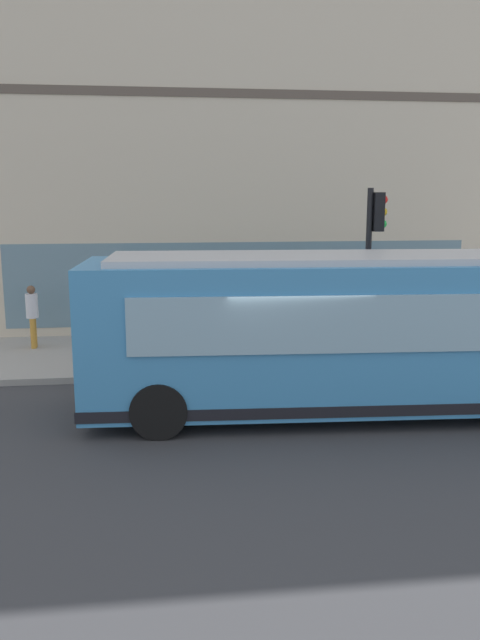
{
  "coord_description": "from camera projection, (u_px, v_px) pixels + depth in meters",
  "views": [
    {
      "loc": [
        -11.53,
        2.34,
        4.17
      ],
      "look_at": [
        2.29,
        0.62,
        1.43
      ],
      "focal_mm": 35.96,
      "sensor_mm": 36.0,
      "label": 1
    }
  ],
  "objects": [
    {
      "name": "newspaper_vending_box",
      "position": [
        198.0,
        322.0,
        18.23
      ],
      "size": [
        0.44,
        0.42,
        0.9
      ],
      "color": "#197233",
      "rests_on": "sidewalk_curb"
    },
    {
      "name": "pedestrian_near_building_entrance",
      "position": [
        404.0,
        312.0,
        16.54
      ],
      "size": [
        0.32,
        0.32,
        1.78
      ],
      "color": "#8C3F8C",
      "rests_on": "sidewalk_curb"
    },
    {
      "name": "pedestrian_near_hydrant",
      "position": [
        461.0,
        298.0,
        18.98
      ],
      "size": [
        0.32,
        0.32,
        1.71
      ],
      "color": "silver",
      "rests_on": "sidewalk_curb"
    },
    {
      "name": "sidewalk_curb",
      "position": [
        251.0,
        351.0,
        16.99
      ],
      "size": [
        4.44,
        40.0,
        0.15
      ],
      "primitive_type": "cube",
      "color": "#9E9991",
      "rests_on": "ground"
    },
    {
      "name": "traffic_light_near_corner",
      "position": [
        374.0,
        243.0,
        15.07
      ],
      "size": [
        0.32,
        0.49,
        4.17
      ],
      "color": "black",
      "rests_on": "sidewalk_curb"
    },
    {
      "name": "ground",
      "position": [
        287.0,
        415.0,
        12.31
      ],
      "size": [
        120.0,
        120.0,
        0.0
      ],
      "primitive_type": "plane",
      "color": "#38383A"
    },
    {
      "name": "fire_hydrant",
      "position": [
        233.0,
        333.0,
        17.19
      ],
      "size": [
        0.35,
        0.35,
        0.74
      ],
      "color": "gold",
      "rests_on": "sidewalk_curb"
    },
    {
      "name": "city_bus_nearside",
      "position": [
        349.0,
        334.0,
        12.23
      ],
      "size": [
        3.07,
        10.16,
        3.07
      ],
      "color": "#3F8CC6",
      "rests_on": "ground"
    },
    {
      "name": "building_corner",
      "position": [
        229.0,
        128.0,
        20.94
      ],
      "size": [
        6.19,
        19.31,
        12.6
      ],
      "color": "beige",
      "rests_on": "ground"
    },
    {
      "name": "pedestrian_by_light_pole",
      "position": [
        32.0,
        312.0,
        16.9
      ],
      "size": [
        0.32,
        0.32,
        1.67
      ],
      "color": "gold",
      "rests_on": "sidewalk_curb"
    },
    {
      "name": "pedestrian_walking_along_curb",
      "position": [
        402.0,
        299.0,
        18.8
      ],
      "size": [
        0.32,
        0.32,
        1.73
      ],
      "color": "#99994C",
      "rests_on": "sidewalk_curb"
    }
  ]
}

